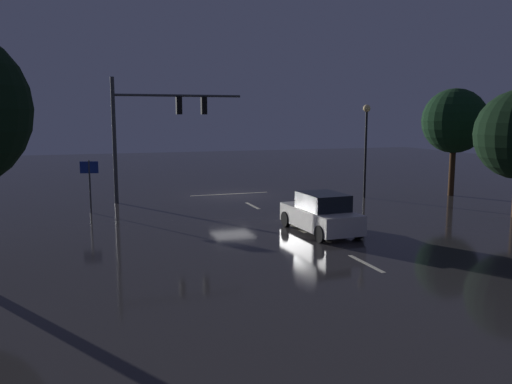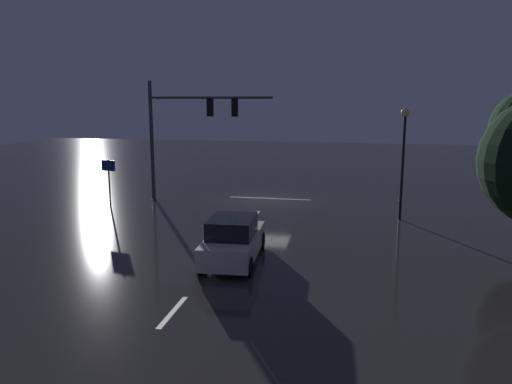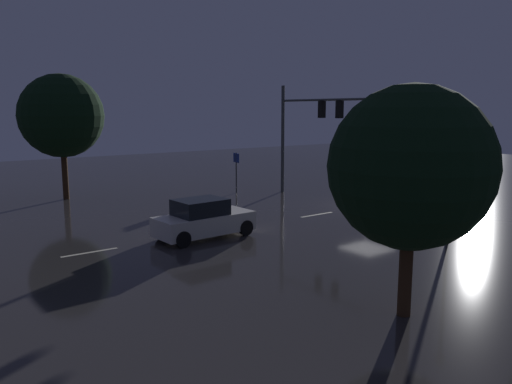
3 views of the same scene
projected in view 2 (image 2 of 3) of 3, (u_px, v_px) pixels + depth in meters
ground_plane at (268, 200)px, 29.61m from camera, size 80.00×80.00×0.00m
traffic_signal_assembly at (188, 121)px, 29.06m from camera, size 7.43×0.47×7.00m
lane_dash_far at (255, 216)px, 25.76m from camera, size 0.16×2.20×0.01m
lane_dash_mid at (226, 250)px, 19.97m from camera, size 0.16×2.20×0.01m
lane_dash_near at (173, 312)px, 14.19m from camera, size 0.16×2.20×0.01m
stop_bar at (270, 198)px, 30.18m from camera, size 5.00×0.16×0.01m
car_approaching at (233, 240)px, 18.50m from camera, size 2.08×4.44×1.70m
street_lamp_left_kerb at (404, 143)px, 24.22m from camera, size 0.44×0.44×5.54m
route_sign at (109, 173)px, 27.63m from camera, size 0.89×0.26×2.67m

